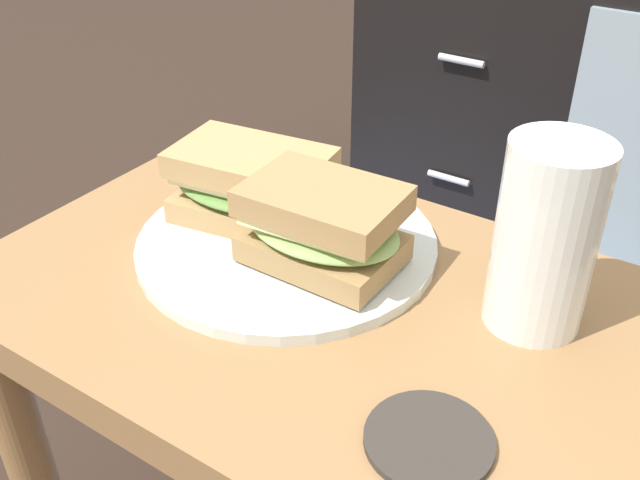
{
  "coord_description": "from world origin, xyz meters",
  "views": [
    {
      "loc": [
        0.26,
        -0.38,
        0.81
      ],
      "look_at": [
        0.0,
        0.0,
        0.51
      ],
      "focal_mm": 40.7,
      "sensor_mm": 36.0,
      "label": 1
    }
  ],
  "objects_px": {
    "sandwich_front": "(252,185)",
    "plate": "(287,243)",
    "beer_glass": "(545,242)",
    "coaster": "(429,440)",
    "sandwich_back": "(323,225)"
  },
  "relations": [
    {
      "from": "sandwich_front",
      "to": "sandwich_back",
      "type": "height_order",
      "value": "sandwich_back"
    },
    {
      "from": "sandwich_back",
      "to": "beer_glass",
      "type": "relative_size",
      "value": 0.9
    },
    {
      "from": "plate",
      "to": "sandwich_back",
      "type": "xyz_separation_m",
      "value": [
        0.05,
        -0.01,
        0.04
      ]
    },
    {
      "from": "sandwich_back",
      "to": "coaster",
      "type": "bearing_deg",
      "value": -36.83
    },
    {
      "from": "sandwich_front",
      "to": "sandwich_back",
      "type": "distance_m",
      "value": 0.09
    },
    {
      "from": "plate",
      "to": "sandwich_front",
      "type": "xyz_separation_m",
      "value": [
        -0.05,
        0.01,
        0.04
      ]
    },
    {
      "from": "sandwich_front",
      "to": "beer_glass",
      "type": "height_order",
      "value": "beer_glass"
    },
    {
      "from": "sandwich_front",
      "to": "sandwich_back",
      "type": "xyz_separation_m",
      "value": [
        0.09,
        -0.02,
        0.0
      ]
    },
    {
      "from": "plate",
      "to": "sandwich_back",
      "type": "relative_size",
      "value": 1.97
    },
    {
      "from": "sandwich_front",
      "to": "coaster",
      "type": "relative_size",
      "value": 1.94
    },
    {
      "from": "sandwich_front",
      "to": "plate",
      "type": "bearing_deg",
      "value": -15.23
    },
    {
      "from": "plate",
      "to": "sandwich_back",
      "type": "bearing_deg",
      "value": -15.23
    },
    {
      "from": "sandwich_front",
      "to": "beer_glass",
      "type": "xyz_separation_m",
      "value": [
        0.26,
        0.01,
        0.03
      ]
    },
    {
      "from": "plate",
      "to": "sandwich_front",
      "type": "height_order",
      "value": "sandwich_front"
    },
    {
      "from": "plate",
      "to": "beer_glass",
      "type": "relative_size",
      "value": 1.78
    }
  ]
}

